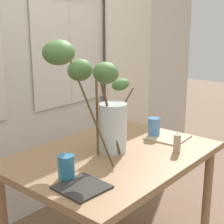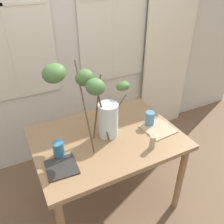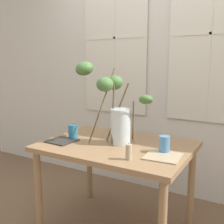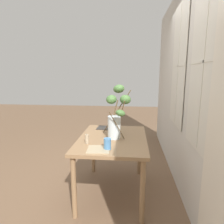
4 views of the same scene
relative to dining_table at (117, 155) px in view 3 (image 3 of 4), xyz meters
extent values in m
cube|color=beige|center=(0.00, 0.94, 0.72)|extent=(5.16, 0.12, 2.77)
cube|color=white|center=(-0.51, 0.87, 1.00)|extent=(0.71, 0.01, 1.60)
cube|color=silver|center=(-0.51, 0.86, 1.00)|extent=(0.78, 0.01, 1.67)
cube|color=silver|center=(-0.51, 0.86, 1.00)|extent=(0.02, 0.01, 1.60)
cube|color=silver|center=(-0.51, 0.86, 1.00)|extent=(0.71, 0.01, 0.02)
cube|color=white|center=(0.51, 0.87, 1.00)|extent=(0.71, 0.01, 1.60)
cube|color=silver|center=(0.51, 0.86, 1.00)|extent=(0.78, 0.01, 1.67)
cube|color=silver|center=(0.51, 0.86, 1.00)|extent=(0.02, 0.01, 1.60)
cube|color=silver|center=(0.51, 0.86, 1.00)|extent=(0.71, 0.01, 0.02)
cube|color=#93704C|center=(0.00, 0.00, 0.07)|extent=(1.16, 0.85, 0.04)
cylinder|color=#93704C|center=(-0.52, -0.36, -0.31)|extent=(0.06, 0.06, 0.72)
cylinder|color=#93704C|center=(-0.52, 0.36, -0.31)|extent=(0.06, 0.06, 0.72)
cylinder|color=#93704C|center=(0.52, 0.36, -0.31)|extent=(0.06, 0.06, 0.72)
cylinder|color=silver|center=(0.02, 0.02, 0.23)|extent=(0.16, 0.16, 0.28)
cylinder|color=silver|center=(0.02, 0.02, 0.14)|extent=(0.14, 0.14, 0.09)
cylinder|color=brown|center=(-0.04, 0.09, 0.33)|extent=(0.15, 0.14, 0.47)
ellipsoid|color=#477038|center=(-0.10, 0.15, 0.57)|extent=(0.22, 0.20, 0.16)
cylinder|color=brown|center=(-0.04, 0.00, 0.33)|extent=(0.06, 0.13, 0.47)
ellipsoid|color=#477038|center=(-0.09, -0.03, 0.57)|extent=(0.18, 0.19, 0.14)
cylinder|color=brown|center=(-0.16, 0.04, 0.39)|extent=(0.04, 0.37, 0.59)
ellipsoid|color=#477038|center=(-0.34, 0.05, 0.68)|extent=(0.18, 0.18, 0.17)
cylinder|color=brown|center=(0.11, 0.06, 0.28)|extent=(0.10, 0.19, 0.35)
ellipsoid|color=#477038|center=(0.20, 0.11, 0.45)|extent=(0.15, 0.16, 0.10)
cylinder|color=teal|center=(-0.40, -0.04, 0.15)|extent=(0.08, 0.08, 0.12)
cylinder|color=#4C84BC|center=(0.40, -0.02, 0.15)|extent=(0.08, 0.08, 0.12)
cube|color=#2D2B28|center=(-0.42, -0.17, 0.10)|extent=(0.22, 0.22, 0.01)
cube|color=tan|center=(0.42, -0.11, 0.10)|extent=(0.25, 0.25, 0.01)
cylinder|color=tan|center=(0.24, -0.28, 0.14)|extent=(0.04, 0.04, 0.11)
cylinder|color=black|center=(0.24, -0.28, 0.20)|extent=(0.00, 0.00, 0.01)
camera|label=1|loc=(-1.41, -1.16, 0.81)|focal=54.39mm
camera|label=2|loc=(-0.64, -1.33, 1.25)|focal=37.27mm
camera|label=3|loc=(1.02, -1.85, 0.74)|focal=43.95mm
camera|label=4|loc=(2.38, 0.24, 0.89)|focal=31.63mm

